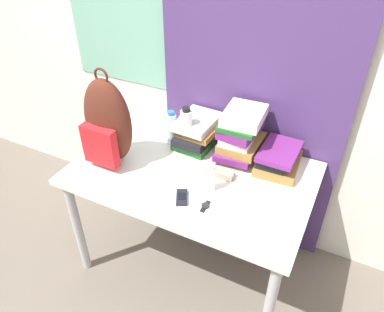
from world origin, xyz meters
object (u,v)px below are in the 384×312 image
book_stack_right (278,158)px  cell_phone (182,197)px  backpack (107,124)px  book_stack_left (197,132)px  water_bottle (172,129)px  sunscreen_bottle (211,178)px  sports_bottle (186,130)px  sunglasses_case (219,173)px  book_stack_center (241,134)px  wristwatch (205,206)px

book_stack_right → cell_phone: book_stack_right is taller
cell_phone → book_stack_right: bearing=53.1°
book_stack_right → backpack: bearing=-157.4°
book_stack_left → book_stack_right: book_stack_left is taller
book_stack_right → water_bottle: water_bottle is taller
cell_phone → sunscreen_bottle: bearing=53.1°
sports_bottle → sunglasses_case: 0.31m
sports_bottle → backpack: bearing=-139.2°
book_stack_center → book_stack_right: (0.21, -0.00, -0.09)m
water_bottle → sports_bottle: sports_bottle is taller
backpack → book_stack_center: backpack is taller
sunglasses_case → water_bottle: bearing=157.3°
book_stack_left → sunglasses_case: 0.31m
book_stack_center → water_bottle: book_stack_center is taller
book_stack_right → wristwatch: size_ratio=3.67×
water_bottle → sunglasses_case: size_ratio=1.38×
book_stack_right → water_bottle: size_ratio=1.40×
sunscreen_bottle → book_stack_left: bearing=125.3°
sports_bottle → wristwatch: size_ratio=3.31×
book_stack_left → sunscreen_bottle: 0.39m
book_stack_center → wristwatch: 0.47m
book_stack_center → book_stack_right: bearing=-0.9°
backpack → sports_bottle: 0.42m
sunglasses_case → wristwatch: 0.24m
book_stack_center → sports_bottle: book_stack_center is taller
water_bottle → sunglasses_case: (0.36, -0.15, -0.08)m
water_bottle → sunscreen_bottle: size_ratio=1.41×
sports_bottle → water_bottle: bearing=171.3°
book_stack_center → sunglasses_case: bearing=-97.6°
book_stack_center → sunglasses_case: 0.24m
sunscreen_bottle → cell_phone: bearing=-126.9°
sunscreen_bottle → cell_phone: size_ratio=1.25×
backpack → sunscreen_bottle: 0.59m
sunglasses_case → sports_bottle: bearing=152.4°
sunglasses_case → wristwatch: bearing=-82.6°
sunscreen_bottle → book_stack_center: bearing=85.3°
water_bottle → sunscreen_bottle: bearing=-36.2°
sunscreen_bottle → sunglasses_case: size_ratio=0.98×
book_stack_right → sports_bottle: size_ratio=1.11×
backpack → cell_phone: (0.48, -0.10, -0.22)m
book_stack_left → cell_phone: book_stack_left is taller
book_stack_left → cell_phone: bearing=-73.2°
sports_bottle → sunglasses_case: bearing=-27.6°
backpack → book_stack_right: backpack is taller
cell_phone → wristwatch: bearing=0.1°
book_stack_left → sunglasses_case: (0.23, -0.21, -0.06)m
book_stack_right → sunscreen_bottle: (-0.24, -0.32, 0.01)m
book_stack_left → water_bottle: bearing=-157.1°
book_stack_left → book_stack_right: (0.47, -0.00, -0.03)m
sports_bottle → sunglasses_case: (0.26, -0.13, -0.11)m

